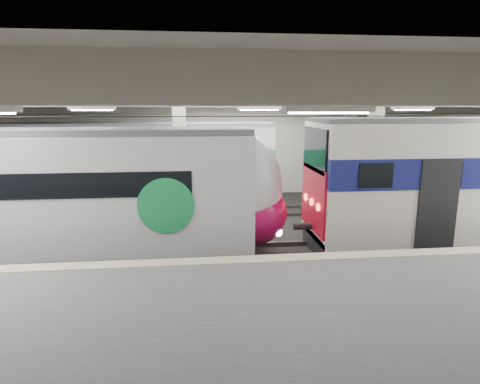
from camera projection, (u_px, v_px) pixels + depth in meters
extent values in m
cube|color=black|center=(267.00, 255.00, 13.94)|extent=(36.00, 24.00, 0.10)
cube|color=silver|center=(269.00, 89.00, 12.78)|extent=(36.00, 24.00, 0.20)
cube|color=beige|center=(238.00, 147.00, 23.09)|extent=(30.00, 0.10, 5.50)
cube|color=beige|center=(459.00, 358.00, 3.63)|extent=(30.00, 0.10, 5.50)
cube|color=#57575A|center=(326.00, 349.00, 7.49)|extent=(30.00, 7.00, 1.10)
cube|color=#BCB485|center=(288.00, 258.00, 10.54)|extent=(30.00, 0.50, 0.02)
cube|color=beige|center=(180.00, 165.00, 15.97)|extent=(0.50, 0.50, 5.50)
cube|color=beige|center=(373.00, 162.00, 16.80)|extent=(0.50, 0.50, 5.50)
cube|color=beige|center=(269.00, 99.00, 12.84)|extent=(30.00, 18.00, 0.50)
cube|color=#59544C|center=(267.00, 251.00, 13.91)|extent=(30.00, 1.52, 0.16)
cube|color=#59544C|center=(247.00, 211.00, 19.26)|extent=(30.00, 1.52, 0.16)
cylinder|color=black|center=(269.00, 116.00, 12.96)|extent=(30.00, 0.03, 0.03)
cylinder|color=black|center=(248.00, 114.00, 18.31)|extent=(30.00, 0.03, 0.03)
cube|color=white|center=(281.00, 110.00, 10.96)|extent=(26.00, 8.40, 0.12)
cube|color=silver|center=(61.00, 193.00, 12.76)|extent=(12.13, 2.70, 3.64)
ellipsoid|color=silver|center=(250.00, 189.00, 13.39)|extent=(2.15, 2.65, 3.56)
ellipsoid|color=#A20D46|center=(253.00, 212.00, 13.56)|extent=(2.28, 2.70, 2.18)
cylinder|color=#1B954D|center=(166.00, 206.00, 11.80)|extent=(1.68, 0.06, 1.68)
cube|color=#4C4C51|center=(55.00, 132.00, 12.36)|extent=(12.13, 2.22, 0.20)
cube|color=black|center=(67.00, 251.00, 13.16)|extent=(12.13, 1.89, 0.70)
cube|color=#AE0B20|center=(313.00, 198.00, 13.69)|extent=(0.08, 2.60, 2.19)
cube|color=black|center=(315.00, 150.00, 13.35)|extent=(0.08, 2.45, 1.43)
cube|color=silver|center=(124.00, 167.00, 18.22)|extent=(13.44, 3.01, 3.63)
cube|color=#1B954D|center=(124.00, 157.00, 18.12)|extent=(13.48, 3.07, 0.76)
cube|color=#4C4C51|center=(122.00, 125.00, 17.82)|extent=(13.43, 2.53, 0.16)
cube|color=black|center=(127.00, 210.00, 18.63)|extent=(13.43, 2.72, 0.60)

